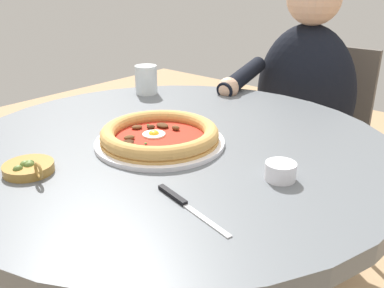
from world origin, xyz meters
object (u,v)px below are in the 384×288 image
at_px(dining_table, 176,195).
at_px(ramekin_capers, 281,171).
at_px(pizza_on_plate, 160,136).
at_px(water_glass, 146,82).
at_px(cafe_chair_diner, 314,133).
at_px(diner_person, 298,144).
at_px(olive_pan, 29,168).
at_px(steak_knife, 182,202).

height_order(dining_table, ramekin_capers, ramekin_capers).
relative_size(pizza_on_plate, water_glass, 3.29).
xyz_separation_m(pizza_on_plate, cafe_chair_diner, (-0.91, -0.02, -0.26)).
bearing_deg(diner_person, olive_pan, -4.11).
bearing_deg(olive_pan, pizza_on_plate, 161.44).
bearing_deg(water_glass, steak_knife, 51.41).
bearing_deg(olive_pan, cafe_chair_diner, 176.58).
distance_m(ramekin_capers, cafe_chair_diner, 0.98).
relative_size(olive_pan, cafe_chair_diner, 0.15).
bearing_deg(ramekin_capers, cafe_chair_diner, -159.69).
bearing_deg(diner_person, dining_table, 2.46).
bearing_deg(dining_table, pizza_on_plate, -18.01).
relative_size(steak_knife, olive_pan, 1.55).
bearing_deg(diner_person, pizza_on_plate, 1.38).
bearing_deg(cafe_chair_diner, steak_knife, 12.74).
bearing_deg(steak_knife, ramekin_capers, 156.67).
height_order(dining_table, olive_pan, olive_pan).
xyz_separation_m(water_glass, cafe_chair_diner, (-0.63, 0.32, -0.28)).
relative_size(steak_knife, cafe_chair_diner, 0.23).
xyz_separation_m(olive_pan, diner_person, (-1.04, 0.08, -0.26)).
distance_m(steak_knife, cafe_chair_diner, 1.13).
bearing_deg(water_glass, diner_person, 146.18).
height_order(dining_table, pizza_on_plate, pizza_on_plate).
relative_size(water_glass, cafe_chair_diner, 0.11).
bearing_deg(pizza_on_plate, ramekin_capers, 94.88).
distance_m(water_glass, steak_knife, 0.72).
distance_m(water_glass, olive_pan, 0.61).
distance_m(pizza_on_plate, cafe_chair_diner, 0.95).
bearing_deg(cafe_chair_diner, water_glass, -27.03).
relative_size(dining_table, ramekin_capers, 17.20).
bearing_deg(ramekin_capers, water_glass, -111.62).
xyz_separation_m(pizza_on_plate, water_glass, (-0.28, -0.34, 0.02)).
distance_m(pizza_on_plate, olive_pan, 0.29).
xyz_separation_m(dining_table, pizza_on_plate, (0.04, -0.01, 0.17)).
height_order(pizza_on_plate, diner_person, diner_person).
bearing_deg(dining_table, ramekin_capers, 87.42).
height_order(water_glass, diner_person, diner_person).
bearing_deg(cafe_chair_diner, diner_person, 1.63).
relative_size(olive_pan, diner_person, 0.11).
relative_size(steak_knife, ramekin_capers, 3.21).
bearing_deg(steak_knife, dining_table, -134.75).
bearing_deg(cafe_chair_diner, pizza_on_plate, 1.42).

